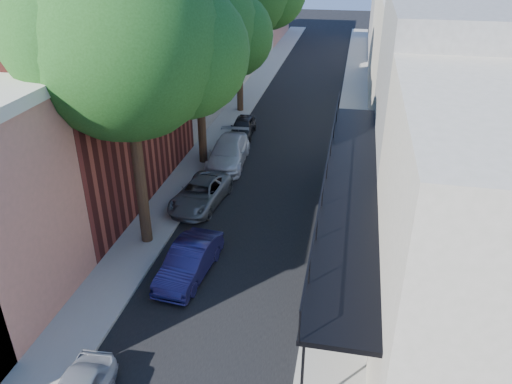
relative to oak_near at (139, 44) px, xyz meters
The scene contains 11 objects.
road_surface 21.52m from the oak_near, 80.32° to the left, with size 6.00×64.00×0.01m, color black.
sidewalk_left 21.24m from the oak_near, 91.84° to the left, with size 2.00×64.00×0.12m, color gray.
sidewalk_right 22.47m from the oak_near, 69.53° to the left, with size 2.00×64.00×0.12m, color gray.
buildings_left 19.65m from the oak_near, 107.78° to the left, with size 10.10×59.10×12.00m.
buildings_right 23.12m from the oak_near, 57.26° to the left, with size 9.80×55.00×10.00m.
oak_near is the anchor object (origin of this frame).
oak_mid 8.01m from the oak_near, 90.37° to the left, with size 6.60×6.00×10.20m.
parked_car_b 7.79m from the oak_near, 45.95° to the right, with size 1.32×3.79×1.25m, color #171544.
parked_car_c 8.02m from the oak_near, 76.13° to the left, with size 1.90×4.12×1.14m, color slate.
parked_car_d 10.74m from the oak_near, 83.26° to the left, with size 1.90×4.68×1.36m, color silver.
parked_car_e 14.27m from the oak_near, 86.41° to the left, with size 1.35×3.36×1.14m, color black.
Camera 1 is at (3.91, -5.91, 11.28)m, focal length 35.00 mm.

